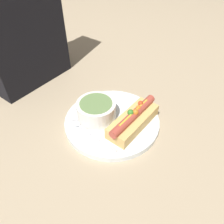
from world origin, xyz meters
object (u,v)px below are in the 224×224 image
object	(u,v)px
hot_dog	(133,120)
soup_bowl	(96,109)
spoon	(84,129)
seated_diner	(11,3)

from	to	relation	value
hot_dog	soup_bowl	world-z (taller)	hot_dog
soup_bowl	spoon	bearing A→B (deg)	-176.70
soup_bowl	seated_diner	bearing A→B (deg)	84.81
spoon	seated_diner	distance (m)	0.44
seated_diner	spoon	bearing A→B (deg)	-105.03
spoon	seated_diner	bearing A→B (deg)	-11.51
spoon	soup_bowl	bearing A→B (deg)	-83.17
hot_dog	soup_bowl	distance (m)	0.11
hot_dog	spoon	world-z (taller)	hot_dog
spoon	hot_dog	bearing A→B (deg)	-133.40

